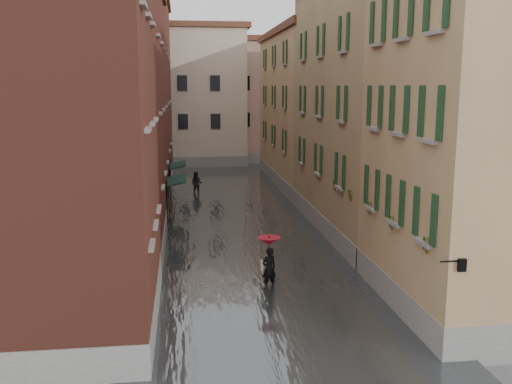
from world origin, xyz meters
TOP-DOWN VIEW (x-y plane):
  - ground at (0.00, 0.00)m, footprint 120.00×120.00m
  - floodwater at (0.00, 13.00)m, footprint 10.00×60.00m
  - building_left_near at (-7.00, -2.00)m, footprint 6.00×8.00m
  - building_left_mid at (-7.00, 9.00)m, footprint 6.00×14.00m
  - building_left_far at (-7.00, 24.00)m, footprint 6.00×16.00m
  - building_right_near at (7.00, -2.00)m, footprint 6.00×8.00m
  - building_right_mid at (7.00, 9.00)m, footprint 6.00×14.00m
  - building_right_far at (7.00, 24.00)m, footprint 6.00×16.00m
  - building_end_cream at (-3.00, 38.00)m, footprint 12.00×9.00m
  - building_end_pink at (6.00, 40.00)m, footprint 10.00×9.00m
  - awning_near at (-3.48, 11.96)m, footprint 1.09×3.16m
  - awning_far at (-3.49, 18.04)m, footprint 1.09×2.73m
  - wall_lantern at (4.33, -6.00)m, footprint 0.71×0.22m
  - window_planters at (4.12, 0.59)m, footprint 0.59×11.12m
  - pedestrian_main at (0.15, 0.85)m, footprint 0.90×0.90m
  - pedestrian_far at (-2.14, 20.42)m, footprint 1.02×0.91m

SIDE VIEW (x-z plane):
  - ground at x=0.00m, z-range 0.00..0.00m
  - floodwater at x=0.00m, z-range 0.00..0.20m
  - pedestrian_far at x=-2.14m, z-range 0.00..1.74m
  - pedestrian_main at x=0.15m, z-range 0.20..2.26m
  - awning_far at x=-3.49m, z-range 1.06..3.86m
  - awning_near at x=-3.48m, z-range 1.07..3.87m
  - wall_lantern at x=4.33m, z-range 2.83..3.18m
  - window_planters at x=4.12m, z-range 3.09..3.93m
  - building_right_near at x=7.00m, z-range 0.00..11.50m
  - building_right_far at x=7.00m, z-range 0.00..11.50m
  - building_end_pink at x=6.00m, z-range 0.00..12.00m
  - building_left_mid at x=-7.00m, z-range 0.00..12.50m
  - building_left_near at x=-7.00m, z-range 0.00..13.00m
  - building_right_mid at x=7.00m, z-range 0.00..13.00m
  - building_end_cream at x=-3.00m, z-range 0.00..13.00m
  - building_left_far at x=-7.00m, z-range 0.00..14.00m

